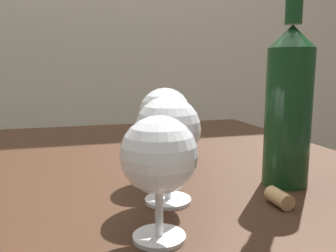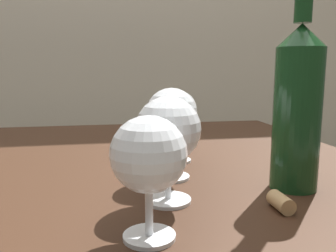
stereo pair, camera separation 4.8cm
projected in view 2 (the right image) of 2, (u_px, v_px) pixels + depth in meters
dining_table at (98, 207)px, 0.73m from camera, size 1.12×0.94×0.75m
wine_glass_cabernet at (149, 158)px, 0.38m from camera, size 0.08×0.08×0.14m
wine_glass_pinot at (168, 132)px, 0.49m from camera, size 0.09×0.09×0.15m
wine_glass_amber at (171, 115)px, 0.59m from camera, size 0.09×0.09×0.16m
wine_glass_port at (177, 112)px, 0.70m from camera, size 0.08×0.08×0.14m
wine_bottle at (298, 104)px, 0.54m from camera, size 0.07×0.07×0.33m
cork at (281, 202)px, 0.47m from camera, size 0.02×0.04×0.02m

